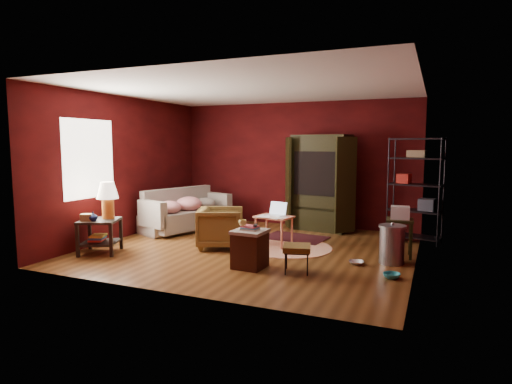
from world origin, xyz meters
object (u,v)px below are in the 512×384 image
Objects in this scene: armchair at (221,226)px; tv_armoire at (321,181)px; laptop_desk at (274,219)px; hamper at (250,248)px; side_table at (104,210)px; sofa at (184,213)px; wire_shelving at (416,186)px.

tv_armoire is at bearing -50.95° from armchair.
hamper is at bearing -71.79° from laptop_desk.
armchair is at bearing -110.73° from tv_armoire.
armchair is at bearing -136.60° from laptop_desk.
laptop_desk is at bearing -80.97° from armchair.
side_table is 0.59× the size of tv_armoire.
wire_shelving is (4.65, 0.76, 0.71)m from sofa.
tv_armoire is (1.24, 2.29, 0.67)m from armchair.
hamper is 0.32× the size of tv_armoire.
tv_armoire is at bearing 89.11° from laptop_desk.
side_table is (-0.24, -2.15, 0.36)m from sofa.
side_table is at bearing 100.31° from armchair.
side_table is (-1.68, -1.08, 0.33)m from armchair.
hamper is 0.34× the size of wire_shelving.
hamper is at bearing -117.03° from wire_shelving.
tv_armoire reaches higher than side_table.
armchair reaches higher than laptop_desk.
armchair is 1.39m from hamper.
hamper is 1.49m from laptop_desk.
sofa is at bearing -147.83° from tv_armoire.
wire_shelving reaches higher than hamper.
sofa is at bearing 140.36° from hamper.
laptop_desk is (0.84, 0.51, 0.09)m from armchair.
wire_shelving reaches higher than laptop_desk.
tv_armoire is 1.04× the size of wire_shelving.
wire_shelving reaches higher than side_table.
laptop_desk is 1.91m from tv_armoire.
tv_armoire is (0.40, 1.77, 0.58)m from laptop_desk.
wire_shelving is at bearing -56.85° from sofa.
laptop_desk reaches higher than hamper.
armchair reaches higher than hamper.
side_table is 4.48m from tv_armoire.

